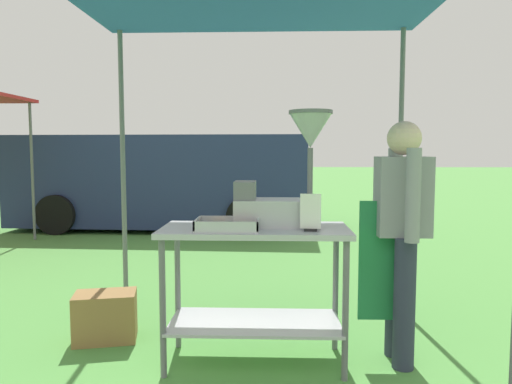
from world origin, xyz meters
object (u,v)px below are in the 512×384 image
at_px(donut_cart, 255,265).
at_px(donut_fryer, 287,181).
at_px(menu_sign, 311,215).
at_px(vendor, 401,229).
at_px(van_navy, 166,180).
at_px(supply_crate, 105,317).
at_px(donut_tray, 228,227).

height_order(donut_cart, donut_fryer, donut_fryer).
relative_size(menu_sign, vendor, 0.15).
bearing_deg(donut_cart, van_navy, 108.29).
height_order(donut_fryer, van_navy, van_navy).
xyz_separation_m(vendor, supply_crate, (-2.10, 0.28, -0.72)).
xyz_separation_m(supply_crate, van_navy, (-0.76, 5.38, 0.70)).
bearing_deg(donut_tray, donut_fryer, 24.20).
xyz_separation_m(donut_cart, vendor, (0.96, 0.05, 0.24)).
relative_size(donut_tray, donut_fryer, 0.52).
height_order(menu_sign, supply_crate, menu_sign).
bearing_deg(van_navy, menu_sign, -69.02).
distance_m(donut_fryer, van_navy, 6.04).
xyz_separation_m(donut_cart, supply_crate, (-1.13, 0.34, -0.48)).
height_order(donut_fryer, supply_crate, donut_fryer).
distance_m(supply_crate, van_navy, 5.48).
bearing_deg(vendor, donut_fryer, 179.31).
distance_m(donut_tray, donut_fryer, 0.50).
height_order(donut_tray, van_navy, van_navy).
bearing_deg(supply_crate, donut_cart, -16.48).
height_order(supply_crate, van_navy, van_navy).
bearing_deg(vendor, menu_sign, -163.13).
bearing_deg(van_navy, donut_tray, -73.55).
height_order(donut_fryer, vendor, donut_fryer).
height_order(donut_fryer, menu_sign, donut_fryer).
height_order(donut_tray, donut_fryer, donut_fryer).
relative_size(donut_cart, donut_tray, 3.07).
bearing_deg(supply_crate, menu_sign, -17.52).
xyz_separation_m(donut_tray, supply_crate, (-0.96, 0.45, -0.76)).
xyz_separation_m(donut_tray, menu_sign, (0.52, -0.02, 0.08)).
bearing_deg(donut_fryer, supply_crate, 168.42).
height_order(donut_tray, menu_sign, menu_sign).
xyz_separation_m(donut_tray, vendor, (1.13, 0.16, -0.04)).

